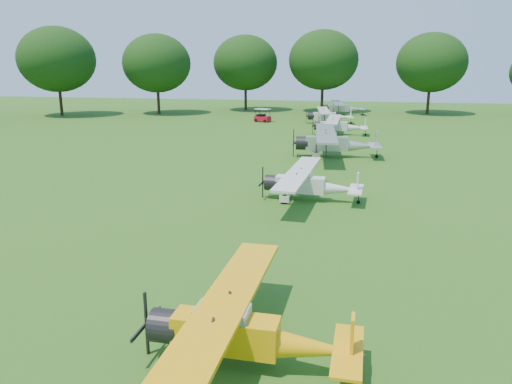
% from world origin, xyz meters
% --- Properties ---
extents(ground, '(160.00, 160.00, 0.00)m').
position_xyz_m(ground, '(0.00, 0.00, 0.00)').
color(ground, '#284F13').
rests_on(ground, ground).
extents(tree_belt, '(137.36, 130.27, 14.52)m').
position_xyz_m(tree_belt, '(3.57, 0.16, 8.03)').
color(tree_belt, black).
rests_on(tree_belt, ground).
extents(aircraft_2, '(5.91, 9.40, 1.86)m').
position_xyz_m(aircraft_2, '(0.60, -14.31, 1.08)').
color(aircraft_2, '#EDA50A').
rests_on(aircraft_2, ground).
extents(aircraft_3, '(5.94, 9.46, 1.86)m').
position_xyz_m(aircraft_3, '(0.74, 2.47, 1.09)').
color(aircraft_3, silver).
rests_on(aircraft_3, ground).
extents(aircraft_4, '(7.42, 11.82, 2.32)m').
position_xyz_m(aircraft_4, '(1.56, 16.62, 1.36)').
color(aircraft_4, silver).
rests_on(aircraft_4, ground).
extents(aircraft_5, '(6.12, 9.71, 1.92)m').
position_xyz_m(aircraft_5, '(1.46, 30.30, 1.12)').
color(aircraft_5, silver).
rests_on(aircraft_5, ground).
extents(aircraft_6, '(6.21, 9.86, 1.94)m').
position_xyz_m(aircraft_6, '(-0.25, 40.68, 1.13)').
color(aircraft_6, silver).
rests_on(aircraft_6, ground).
extents(aircraft_7, '(6.60, 10.50, 2.06)m').
position_xyz_m(aircraft_7, '(1.18, 52.33, 1.20)').
color(aircraft_7, silver).
rests_on(aircraft_7, ground).
extents(golf_cart, '(2.35, 1.90, 1.76)m').
position_xyz_m(golf_cart, '(-9.03, 40.88, 0.59)').
color(golf_cart, red).
rests_on(golf_cart, ground).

